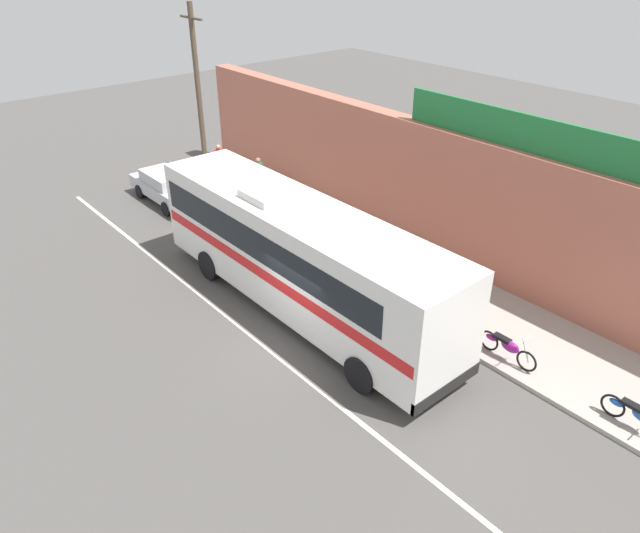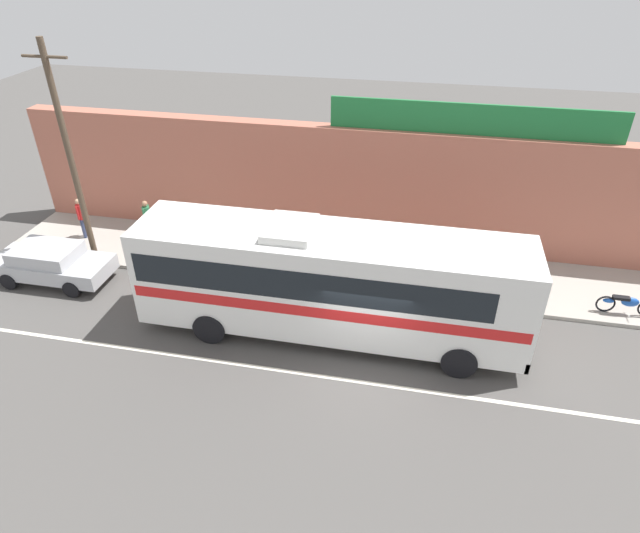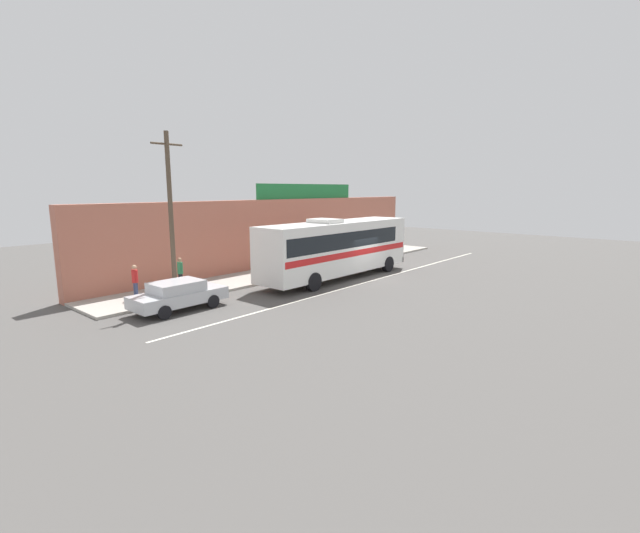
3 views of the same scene
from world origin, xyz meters
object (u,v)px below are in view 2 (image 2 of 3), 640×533
object	(u,v)px
motorcycle_blue	(513,292)
motorcycle_orange	(626,303)
pedestrian_far_right	(81,215)
intercity_bus	(327,278)
utility_pole	(70,156)
motorcycle_black	(451,282)
pedestrian_by_curb	(147,217)
parked_car	(51,263)

from	to	relation	value
motorcycle_blue	motorcycle_orange	world-z (taller)	same
motorcycle_blue	pedestrian_far_right	xyz separation A→B (m)	(-16.90, 1.29, 0.58)
intercity_bus	utility_pole	size ratio (longest dim) A/B	1.47
motorcycle_blue	motorcycle_black	xyz separation A→B (m)	(-2.08, 0.24, 0.00)
pedestrian_by_curb	motorcycle_orange	bearing A→B (deg)	-4.95
intercity_bus	utility_pole	distance (m)	10.23
parked_car	utility_pole	world-z (taller)	utility_pole
motorcycle_black	parked_car	bearing A→B (deg)	-172.26
motorcycle_black	pedestrian_far_right	size ratio (longest dim) A/B	1.08
intercity_bus	pedestrian_by_curb	distance (m)	9.34
motorcycle_blue	pedestrian_far_right	size ratio (longest dim) A/B	1.07
parked_car	pedestrian_by_curb	world-z (taller)	pedestrian_by_curb
utility_pole	pedestrian_far_right	distance (m)	3.72
motorcycle_blue	motorcycle_orange	bearing A→B (deg)	1.70
motorcycle_blue	pedestrian_by_curb	distance (m)	14.28
motorcycle_blue	motorcycle_black	world-z (taller)	same
pedestrian_by_curb	pedestrian_far_right	size ratio (longest dim) A/B	1.00
motorcycle_blue	motorcycle_black	bearing A→B (deg)	173.32
utility_pole	motorcycle_orange	size ratio (longest dim) A/B	4.20
utility_pole	motorcycle_blue	distance (m)	16.05
intercity_bus	pedestrian_far_right	xyz separation A→B (m)	(-10.95, 3.95, -0.93)
parked_car	pedestrian_far_right	xyz separation A→B (m)	(-0.53, 2.99, 0.40)
motorcycle_orange	pedestrian_by_curb	world-z (taller)	pedestrian_by_curb
intercity_bus	pedestrian_far_right	bearing A→B (deg)	160.16
intercity_bus	motorcycle_black	size ratio (longest dim) A/B	6.41
utility_pole	motorcycle_orange	bearing A→B (deg)	0.82
intercity_bus	pedestrian_by_curb	size ratio (longest dim) A/B	6.90
motorcycle_orange	intercity_bus	bearing A→B (deg)	-163.85
parked_car	pedestrian_by_curb	bearing A→B (deg)	56.83
motorcycle_blue	utility_pole	bearing A→B (deg)	-179.39
intercity_bus	motorcycle_black	distance (m)	5.06
parked_car	motorcycle_orange	xyz separation A→B (m)	(19.97, 1.80, -0.17)
utility_pole	motorcycle_orange	xyz separation A→B (m)	(19.21, 0.27, -3.74)
motorcycle_orange	pedestrian_far_right	bearing A→B (deg)	176.69
utility_pole	motorcycle_black	xyz separation A→B (m)	(13.52, 0.41, -3.74)
motorcycle_blue	motorcycle_black	distance (m)	2.10
intercity_bus	pedestrian_by_curb	bearing A→B (deg)	152.39
intercity_bus	parked_car	distance (m)	10.55
motorcycle_blue	pedestrian_far_right	world-z (taller)	pedestrian_far_right
motorcycle_blue	pedestrian_by_curb	xyz separation A→B (m)	(-14.18, 1.65, 0.58)
parked_car	utility_pole	bearing A→B (deg)	63.64
motorcycle_black	motorcycle_blue	bearing A→B (deg)	-6.68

